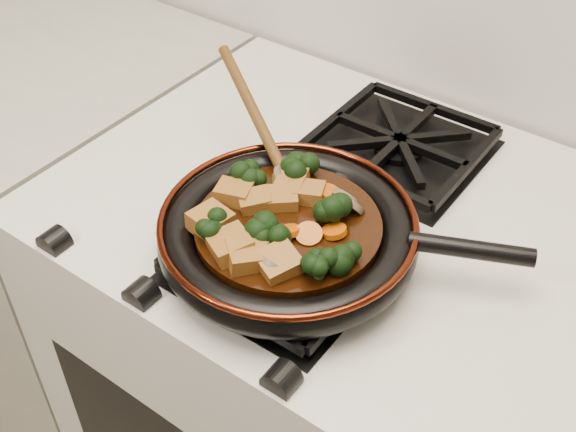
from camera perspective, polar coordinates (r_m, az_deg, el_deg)
The scene contains 32 objects.
stove at distance 1.30m, azimuth 3.51°, elevation -14.31°, with size 0.76×0.60×0.90m, color beige.
burner_grate_front at distance 0.86m, azimuth -0.35°, elevation -3.22°, with size 0.23×0.23×0.03m, color black, non-canonical shape.
burner_grate_back at distance 1.05m, azimuth 8.77°, elevation 5.55°, with size 0.23×0.23×0.03m, color black, non-canonical shape.
skillet at distance 0.85m, azimuth 0.16°, elevation -1.33°, with size 0.41×0.31×0.05m.
braising_sauce at distance 0.85m, azimuth 0.00°, elevation -1.06°, with size 0.22×0.22×0.02m, color black.
tofu_cube_0 at distance 0.86m, azimuth -0.47°, elevation 1.34°, with size 0.04×0.03×0.02m, color brown.
tofu_cube_1 at distance 0.84m, azimuth -6.15°, elevation -0.41°, with size 0.04×0.04×0.02m, color brown.
tofu_cube_2 at distance 0.89m, azimuth 0.33°, elevation 2.72°, with size 0.04×0.03×0.02m, color brown.
tofu_cube_3 at distance 0.79m, azimuth -3.20°, elevation -3.13°, with size 0.04×0.04×0.02m, color brown.
tofu_cube_4 at distance 0.87m, azimuth 1.63°, elevation 1.81°, with size 0.04×0.03×0.02m, color brown.
tofu_cube_5 at distance 0.80m, azimuth -4.56°, elevation -2.37°, with size 0.04×0.05×0.02m, color brown.
tofu_cube_6 at distance 0.78m, azimuth -0.74°, elevation -3.75°, with size 0.04×0.04×0.02m, color brown.
tofu_cube_7 at distance 0.86m, azimuth -2.65°, elevation 1.12°, with size 0.04×0.03×0.02m, color brown.
tofu_cube_8 at distance 0.87m, azimuth -4.32°, elevation 1.76°, with size 0.04×0.04×0.02m, color brown.
tofu_cube_9 at distance 0.80m, azimuth -2.93°, elevation -2.40°, with size 0.04×0.04×0.02m, color brown.
broccoli_floret_0 at distance 0.90m, azimuth 0.94°, elevation 3.53°, with size 0.06×0.06×0.05m, color black, non-canonical shape.
broccoli_floret_1 at distance 0.81m, azimuth -1.46°, elevation -1.79°, with size 0.06×0.06×0.05m, color black, non-canonical shape.
broccoli_floret_2 at distance 0.83m, azimuth 3.74°, elevation 0.06°, with size 0.06×0.06×0.06m, color black, non-canonical shape.
broccoli_floret_3 at distance 0.79m, azimuth 4.51°, elevation -3.27°, with size 0.06×0.06×0.05m, color black, non-canonical shape.
broccoli_floret_4 at distance 0.77m, azimuth 2.43°, elevation -4.09°, with size 0.05×0.05×0.06m, color black, non-canonical shape.
broccoli_floret_5 at distance 0.89m, azimuth -3.00°, elevation 3.01°, with size 0.06×0.06×0.05m, color black, non-canonical shape.
broccoli_floret_6 at distance 0.82m, azimuth -6.04°, elevation -0.90°, with size 0.05×0.05×0.05m, color black, non-canonical shape.
carrot_coin_0 at distance 0.87m, azimuth 3.37°, elevation 1.75°, with size 0.03×0.03×0.01m, color #BC4B05.
carrot_coin_1 at distance 0.82m, azimuth 1.66°, elevation -1.47°, with size 0.03×0.03×0.01m, color #BC4B05.
carrot_coin_2 at distance 0.83m, azimuth 3.69°, elevation -1.20°, with size 0.03×0.03×0.01m, color #BC4B05.
carrot_coin_3 at distance 0.82m, azimuth -0.00°, elevation -1.22°, with size 0.03×0.03×0.01m, color #BC4B05.
mushroom_slice_0 at distance 0.87m, azimuth 4.57°, elevation 1.42°, with size 0.03×0.03×0.01m, color brown.
mushroom_slice_1 at distance 0.86m, azimuth 4.97°, elevation 0.89°, with size 0.04×0.04×0.01m, color brown.
mushroom_slice_2 at distance 0.79m, azimuth -2.95°, elevation -3.45°, with size 0.03×0.03×0.01m, color brown.
mushroom_slice_3 at distance 0.90m, azimuth -0.28°, elevation 3.12°, with size 0.03×0.03×0.01m, color brown.
mushroom_slice_4 at distance 0.78m, azimuth -1.17°, elevation -3.95°, with size 0.03×0.03×0.01m, color brown.
wooden_spoon at distance 0.93m, azimuth -1.61°, elevation 5.98°, with size 0.15×0.10×0.25m.
Camera 1 is at (0.37, 1.06, 1.52)m, focal length 45.00 mm.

